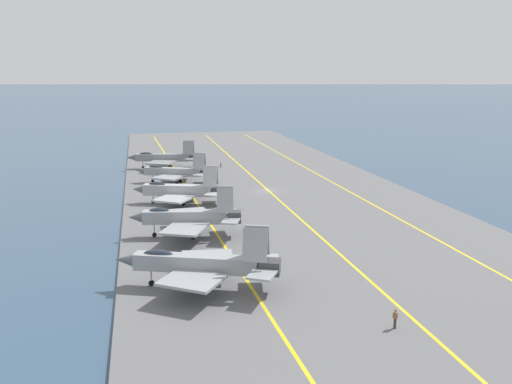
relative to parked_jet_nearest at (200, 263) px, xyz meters
name	(u,v)px	position (x,y,z in m)	size (l,w,h in m)	color
ground_plane	(268,193)	(44.18, -17.80, -3.13)	(2000.00, 2000.00, 0.00)	#334C66
carrier_deck	(268,192)	(44.18, -17.80, -2.93)	(205.87, 52.44, 0.40)	slate
deck_stripe_foul_line	(341,187)	(44.18, -32.22, -2.72)	(185.28, 0.36, 0.01)	yellow
deck_stripe_centerline	(268,190)	(44.18, -17.80, -2.72)	(185.28, 0.36, 0.01)	yellow
deck_stripe_edge_line	(191,194)	(44.18, -3.38, -2.72)	(185.28, 0.36, 0.01)	yellow
parked_jet_nearest	(200,263)	(0.00, 0.00, 0.00)	(12.18, 17.20, 6.83)	#93999E
parked_jet_second	(188,217)	(18.19, -0.42, 0.02)	(14.06, 15.11, 6.86)	#93999E
parked_jet_third	(180,190)	(37.07, -0.87, -0.36)	(13.63, 15.81, 6.62)	#A8AAAF
parked_jet_fourth	(175,172)	(54.49, -1.28, -0.35)	(12.15, 15.48, 6.31)	#93999E
parked_jet_fifth	(165,158)	(72.00, -0.16, -0.14)	(13.73, 16.68, 6.48)	gray
crew_brown_vest	(395,318)	(-12.38, -15.38, -1.75)	(0.46, 0.44, 1.77)	#383328
crew_white_vest	(221,163)	(71.21, -12.96, -1.78)	(0.30, 0.41, 1.72)	#383328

